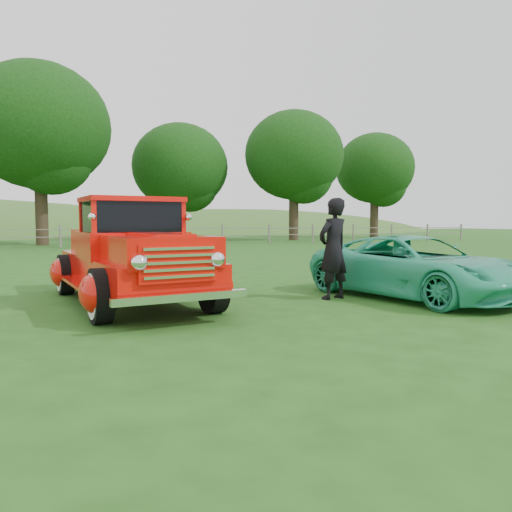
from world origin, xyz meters
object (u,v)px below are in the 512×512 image
object	(u,v)px
tree_near_west	(39,126)
teal_sedan	(415,267)
tree_near_east	(180,167)
man	(333,249)
tree_mid_east	(294,156)
red_pickup	(131,256)
tree_far_east	(375,169)

from	to	relation	value
tree_near_west	teal_sedan	world-z (taller)	tree_near_west
tree_near_east	teal_sedan	bearing A→B (deg)	-93.70
man	tree_mid_east	bearing A→B (deg)	-133.16
red_pickup	man	size ratio (longest dim) A/B	2.88
tree_mid_east	red_pickup	distance (m)	29.34
red_pickup	teal_sedan	bearing A→B (deg)	-22.76
red_pickup	man	distance (m)	3.51
tree_far_east	man	distance (m)	35.45
tree_near_east	red_pickup	world-z (taller)	tree_near_east
tree_far_east	teal_sedan	bearing A→B (deg)	-122.89
man	tree_near_east	bearing A→B (deg)	-116.19
tree_near_east	tree_mid_east	size ratio (longest dim) A/B	0.88
tree_mid_east	tree_far_east	world-z (taller)	tree_mid_east
tree_near_west	tree_near_east	xyz separation A→B (m)	(9.00, 4.00, -1.55)
tree_mid_east	teal_sedan	distance (m)	28.44
red_pickup	tree_near_east	bearing A→B (deg)	67.82
tree_near_west	tree_far_east	distance (m)	26.49
tree_near_west	red_pickup	world-z (taller)	tree_near_west
tree_mid_east	teal_sedan	size ratio (longest dim) A/B	2.33
tree_near_west	tree_mid_east	size ratio (longest dim) A/B	1.10
tree_far_east	teal_sedan	world-z (taller)	tree_far_east
teal_sedan	man	size ratio (longest dim) A/B	2.26
man	tree_near_west	bearing A→B (deg)	-95.84
teal_sedan	tree_mid_east	bearing A→B (deg)	56.60
tree_near_east	tree_mid_east	world-z (taller)	tree_mid_east
teal_sedan	tree_far_east	bearing A→B (deg)	44.32
tree_near_west	man	world-z (taller)	tree_near_west
tree_mid_east	man	bearing A→B (deg)	-113.68
tree_far_east	man	size ratio (longest dim) A/B	4.93
red_pickup	man	world-z (taller)	man
tree_near_west	tree_mid_east	world-z (taller)	tree_near_west
teal_sedan	tree_near_west	bearing A→B (deg)	93.82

